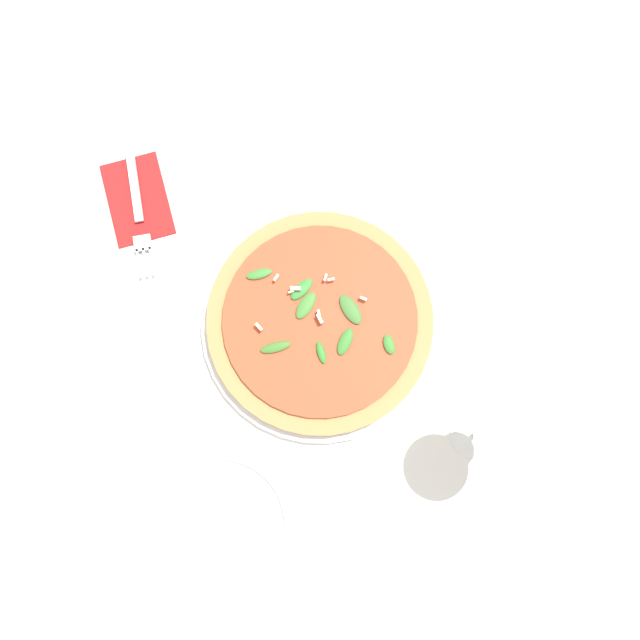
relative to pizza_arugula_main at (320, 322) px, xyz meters
The scene contains 6 objects.
ground_plane 0.05m from the pizza_arugula_main, 41.27° to the right, with size 6.00×6.00×0.00m, color white.
pizza_arugula_main is the anchor object (origin of this frame).
wine_glass 0.27m from the pizza_arugula_main, 49.85° to the left, with size 0.09×0.09×0.17m.
napkin 0.31m from the pizza_arugula_main, 129.20° to the right, with size 0.14×0.11×0.01m.
fork 0.31m from the pizza_arugula_main, 128.15° to the right, with size 0.22×0.04×0.00m.
side_plate_white 0.30m from the pizza_arugula_main, 30.37° to the right, with size 0.19×0.19×0.02m.
Camera 1 is at (0.11, 0.02, 0.84)m, focal length 35.00 mm.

